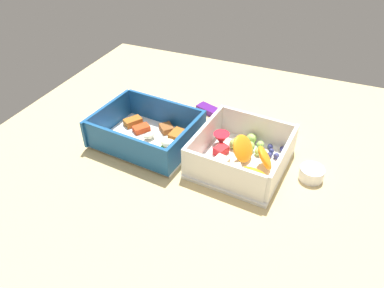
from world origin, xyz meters
The scene contains 5 objects.
table_surface centered at (0.00, 0.00, 1.00)cm, with size 80.00×80.00×2.00cm, color tan.
pasta_container centered at (-9.42, -0.39, 3.89)cm, with size 19.08×15.47×5.94cm.
fruit_bowl centered at (8.30, 0.32, 4.04)cm, with size 16.18×16.80×5.83cm.
candy_bar centered at (-1.99, 13.79, 2.60)cm, with size 7.00×2.40×1.20cm, color #51197A.
paper_cup_liner centered at (20.15, 1.29, 3.08)cm, with size 3.99×3.99×2.15cm, color white.
Camera 1 is at (19.25, -47.51, 43.06)cm, focal length 33.82 mm.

